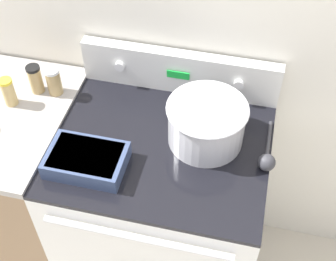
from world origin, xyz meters
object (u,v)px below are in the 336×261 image
casserole_dish (86,159)px  spice_jar_white_cap (54,81)px  spice_jar_black_cap (35,79)px  ladle (267,159)px  mixing_bowl (206,122)px  spice_jar_yellow_cap (9,92)px

casserole_dish → spice_jar_white_cap: (-0.25, 0.32, 0.04)m
spice_jar_black_cap → spice_jar_white_cap: bearing=5.4°
ladle → spice_jar_black_cap: bearing=170.0°
ladle → casserole_dish: bearing=-166.2°
spice_jar_black_cap → mixing_bowl: bearing=-7.8°
spice_jar_yellow_cap → spice_jar_white_cap: bearing=34.2°
casserole_dish → spice_jar_black_cap: bearing=135.7°
mixing_bowl → ladle: size_ratio=1.16×
mixing_bowl → ladle: (0.23, -0.07, -0.07)m
spice_jar_black_cap → spice_jar_yellow_cap: spice_jar_black_cap is taller
ladle → spice_jar_yellow_cap: bearing=175.9°
mixing_bowl → casserole_dish: size_ratio=1.07×
mixing_bowl → spice_jar_yellow_cap: (-0.77, 0.00, -0.02)m
casserole_dish → spice_jar_black_cap: 0.45m
spice_jar_yellow_cap → spice_jar_black_cap: bearing=52.4°
casserole_dish → spice_jar_white_cap: spice_jar_white_cap is taller
spice_jar_black_cap → ladle: bearing=-10.0°
mixing_bowl → ladle: mixing_bowl is taller
casserole_dish → spice_jar_yellow_cap: bearing=150.5°
spice_jar_white_cap → spice_jar_yellow_cap: (-0.15, -0.10, 0.00)m
mixing_bowl → spice_jar_white_cap: bearing=170.6°
spice_jar_white_cap → spice_jar_yellow_cap: spice_jar_yellow_cap is taller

